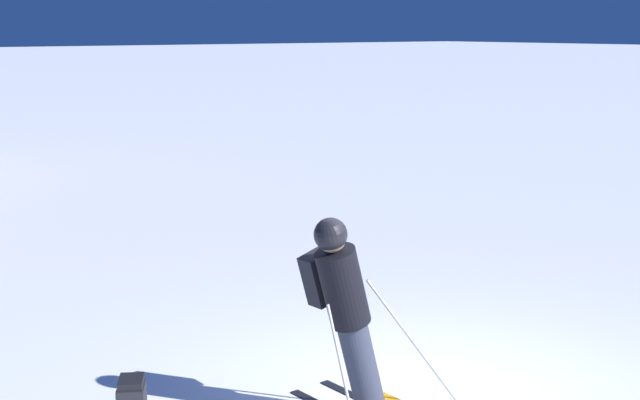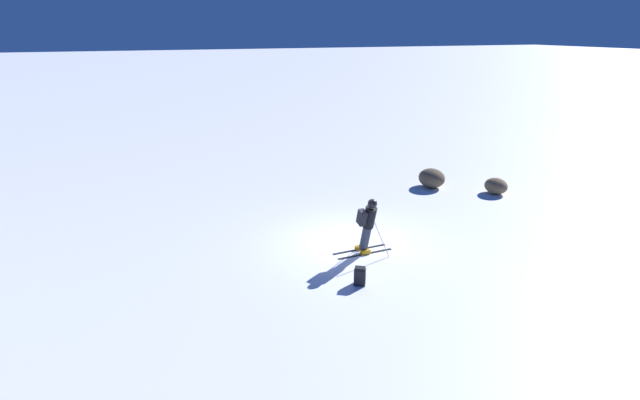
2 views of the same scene
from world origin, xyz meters
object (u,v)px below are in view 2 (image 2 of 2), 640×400
spare_backpack (360,276)px  exposed_boulder_1 (496,186)px  exposed_boulder_0 (432,178)px  skier (368,223)px

spare_backpack → exposed_boulder_1: bearing=61.0°
spare_backpack → exposed_boulder_0: size_ratio=0.41×
exposed_boulder_0 → spare_backpack: bearing=135.2°
skier → exposed_boulder_0: skier is taller
exposed_boulder_0 → exposed_boulder_1: exposed_boulder_0 is taller
spare_backpack → exposed_boulder_0: bearing=76.3°
skier → exposed_boulder_0: (5.07, -5.58, -0.64)m
spare_backpack → exposed_boulder_0: 9.26m
spare_backpack → exposed_boulder_1: exposed_boulder_1 is taller
skier → exposed_boulder_0: size_ratio=1.54×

